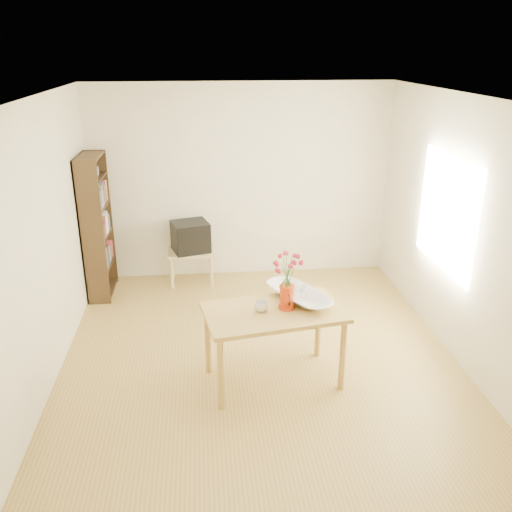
{
  "coord_description": "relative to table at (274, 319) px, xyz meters",
  "views": [
    {
      "loc": [
        -0.53,
        -4.84,
        3.02
      ],
      "look_at": [
        0.0,
        0.3,
        1.0
      ],
      "focal_mm": 38.0,
      "sensor_mm": 36.0,
      "label": 1
    }
  ],
  "objects": [
    {
      "name": "teacup_a",
      "position": [
        0.23,
        0.21,
        0.29
      ],
      "size": [
        0.1,
        0.1,
        0.07
      ],
      "primitive_type": "imported",
      "rotation": [
        0.0,
        0.0,
        0.47
      ],
      "color": "white",
      "rests_on": "bowl"
    },
    {
      "name": "table",
      "position": [
        0.0,
        0.0,
        0.0
      ],
      "size": [
        1.37,
        0.92,
        0.75
      ],
      "rotation": [
        0.0,
        0.0,
        0.17
      ],
      "color": "#AF873C",
      "rests_on": "ground"
    },
    {
      "name": "bookshelf",
      "position": [
        -1.94,
        2.2,
        0.18
      ],
      "size": [
        0.28,
        0.7,
        1.8
      ],
      "color": "black",
      "rests_on": "ground"
    },
    {
      "name": "flowers",
      "position": [
        0.12,
        0.04,
        0.5
      ],
      "size": [
        0.26,
        0.26,
        0.37
      ],
      "primitive_type": null,
      "color": "#EA3755",
      "rests_on": "pitcher"
    },
    {
      "name": "television",
      "position": [
        -0.79,
        2.43,
        0.0
      ],
      "size": [
        0.55,
        0.52,
        0.39
      ],
      "rotation": [
        0.0,
        0.0,
        0.26
      ],
      "color": "black",
      "rests_on": "tv_stand"
    },
    {
      "name": "mug",
      "position": [
        -0.12,
        0.01,
        0.14
      ],
      "size": [
        0.16,
        0.16,
        0.09
      ],
      "primitive_type": "imported",
      "rotation": [
        0.0,
        0.0,
        3.7
      ],
      "color": "white",
      "rests_on": "table"
    },
    {
      "name": "tv_stand",
      "position": [
        -0.79,
        2.42,
        -0.27
      ],
      "size": [
        0.6,
        0.45,
        0.46
      ],
      "color": "tan",
      "rests_on": "ground"
    },
    {
      "name": "pitcher",
      "position": [
        0.12,
        0.04,
        0.2
      ],
      "size": [
        0.15,
        0.23,
        0.23
      ],
      "rotation": [
        0.0,
        0.0,
        0.07
      ],
      "color": "red",
      "rests_on": "table"
    },
    {
      "name": "bowl",
      "position": [
        0.27,
        0.21,
        0.34
      ],
      "size": [
        0.7,
        0.7,
        0.49
      ],
      "primitive_type": "imported",
      "rotation": [
        0.0,
        0.0,
        0.48
      ],
      "color": "white",
      "rests_on": "table"
    },
    {
      "name": "room",
      "position": [
        -0.06,
        0.45,
        0.64
      ],
      "size": [
        4.5,
        4.5,
        4.5
      ],
      "color": "olive",
      "rests_on": "ground"
    },
    {
      "name": "teacup_b",
      "position": [
        0.31,
        0.23,
        0.29
      ],
      "size": [
        0.08,
        0.08,
        0.06
      ],
      "primitive_type": "imported",
      "rotation": [
        0.0,
        0.0,
        1.4
      ],
      "color": "white",
      "rests_on": "bowl"
    }
  ]
}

